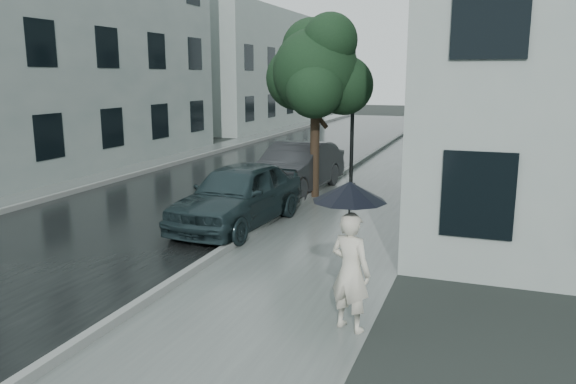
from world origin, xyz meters
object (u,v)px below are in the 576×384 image
at_px(lamp_post, 348,102).
at_px(car_far, 296,167).
at_px(pedestrian, 350,272).
at_px(car_near, 238,194).
at_px(street_tree, 316,71).

bearing_deg(lamp_post, car_far, -152.11).
bearing_deg(pedestrian, car_near, -28.86).
bearing_deg(car_far, pedestrian, -62.38).
relative_size(street_tree, car_near, 1.18).
distance_m(lamp_post, car_near, 5.85).
bearing_deg(street_tree, car_near, -100.89).
xyz_separation_m(street_tree, lamp_post, (0.59, 1.43, -0.94)).
height_order(pedestrian, car_near, pedestrian).
height_order(car_near, car_far, car_near).
bearing_deg(car_far, lamp_post, 41.07).
xyz_separation_m(lamp_post, car_near, (-1.34, -5.33, -2.01)).
xyz_separation_m(pedestrian, car_far, (-3.90, 8.96, -0.11)).
xyz_separation_m(pedestrian, street_tree, (-3.15, 8.54, 2.85)).
xyz_separation_m(pedestrian, car_near, (-3.90, 4.65, -0.10)).
distance_m(lamp_post, car_far, 2.62).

